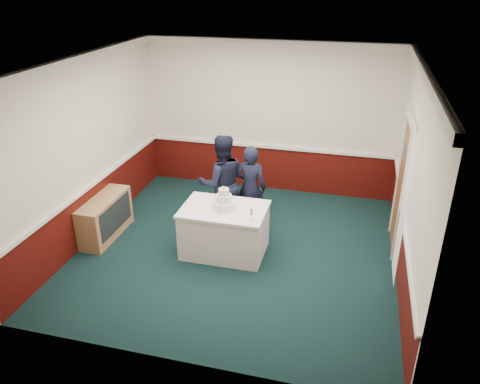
% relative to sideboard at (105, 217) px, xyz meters
% --- Properties ---
extents(ground, '(5.00, 5.00, 0.00)m').
position_rel_sideboard_xyz_m(ground, '(2.28, 0.11, -0.35)').
color(ground, black).
rests_on(ground, ground).
extents(room_shell, '(5.00, 5.00, 3.00)m').
position_rel_sideboard_xyz_m(room_shell, '(2.36, 0.72, 1.62)').
color(room_shell, silver).
rests_on(room_shell, ground).
extents(sideboard, '(0.41, 1.20, 0.70)m').
position_rel_sideboard_xyz_m(sideboard, '(0.00, 0.00, 0.00)').
color(sideboard, tan).
rests_on(sideboard, ground).
extents(cake_table, '(1.32, 0.92, 0.79)m').
position_rel_sideboard_xyz_m(cake_table, '(2.10, 0.01, 0.05)').
color(cake_table, white).
rests_on(cake_table, ground).
extents(wedding_cake, '(0.35, 0.35, 0.36)m').
position_rel_sideboard_xyz_m(wedding_cake, '(2.10, 0.01, 0.55)').
color(wedding_cake, white).
rests_on(wedding_cake, cake_table).
extents(cake_knife, '(0.08, 0.21, 0.00)m').
position_rel_sideboard_xyz_m(cake_knife, '(2.07, -0.19, 0.44)').
color(cake_knife, silver).
rests_on(cake_knife, cake_table).
extents(champagne_flute, '(0.05, 0.05, 0.21)m').
position_rel_sideboard_xyz_m(champagne_flute, '(2.60, -0.27, 0.58)').
color(champagne_flute, silver).
rests_on(champagne_flute, cake_table).
extents(person_man, '(1.03, 0.96, 1.71)m').
position_rel_sideboard_xyz_m(person_man, '(1.83, 0.80, 0.50)').
color(person_man, black).
rests_on(person_man, ground).
extents(person_woman, '(0.55, 0.36, 1.51)m').
position_rel_sideboard_xyz_m(person_woman, '(2.30, 0.93, 0.41)').
color(person_woman, black).
rests_on(person_woman, ground).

